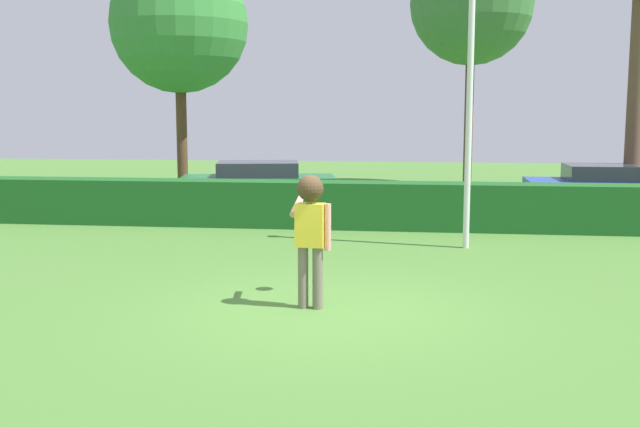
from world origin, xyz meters
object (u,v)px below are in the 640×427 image
Objects in this scene: person at (310,223)px; birch_tree at (179,24)px; frisbee at (316,212)px; oak_tree at (472,4)px; lamppost at (470,74)px; parked_car_green at (258,182)px; parked_car_blue at (609,186)px.

birch_tree is at bearing 115.00° from person.
frisbee is at bearing -63.56° from birch_tree.
frisbee is 0.03× the size of oak_tree.
oak_tree is at bearing 29.49° from birch_tree.
person is at bearing -65.00° from birch_tree.
frisbee is 0.04× the size of lamppost.
parked_car_green is (-5.32, 5.71, -2.64)m from lamppost.
birch_tree is at bearing 138.16° from lamppost.
parked_car_blue is 0.50× the size of oak_tree.
person is at bearing -121.16° from parked_car_blue.
oak_tree reaches higher than person.
lamppost is at bearing -125.21° from parked_car_blue.
parked_car_blue is (4.01, 5.68, -2.64)m from lamppost.
frisbee is at bearing 92.89° from person.
frisbee is 17.08m from oak_tree.
parked_car_green is at bearing 132.95° from lamppost.
lamppost is 0.84× the size of birch_tree.
parked_car_green is 0.62× the size of birch_tree.
frisbee is at bearing -73.25° from parked_car_green.
parked_car_green is (-2.97, 10.55, -0.47)m from person.
birch_tree reaches higher than parked_car_blue.
parked_car_green is 10.37m from oak_tree.
oak_tree is (3.17, 16.01, 5.05)m from frisbee.
oak_tree reaches higher than lamppost.
birch_tree is at bearing 173.31° from parked_car_blue.
lamppost reaches higher than person.
person is 0.40× the size of parked_car_green.
frisbee is 0.06× the size of parked_car_blue.
oak_tree reaches higher than birch_tree.
parked_car_blue is (6.36, 10.52, -0.47)m from person.
lamppost is at bearing 64.08° from person.
lamppost is 8.24m from parked_car_green.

